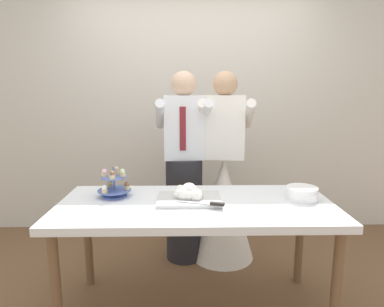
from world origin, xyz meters
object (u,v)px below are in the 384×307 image
object	(u,v)px
dessert_table	(196,213)
plate_stack	(302,193)
cupcake_stand	(114,185)
person_bride	(223,195)
main_cake_tray	(189,195)
person_groom	(184,178)

from	to	relation	value
dessert_table	plate_stack	size ratio (longest dim) A/B	8.46
dessert_table	cupcake_stand	world-z (taller)	cupcake_stand
person_bride	cupcake_stand	bearing A→B (deg)	-143.60
plate_stack	dessert_table	bearing A→B (deg)	-175.91
main_cake_tray	plate_stack	size ratio (longest dim) A/B	2.02
dessert_table	main_cake_tray	world-z (taller)	main_cake_tray
cupcake_stand	plate_stack	xyz separation A→B (m)	(1.28, -0.09, -0.04)
dessert_table	plate_stack	distance (m)	0.73
dessert_table	person_groom	bearing A→B (deg)	96.28
main_cake_tray	person_groom	bearing A→B (deg)	93.02
person_groom	main_cake_tray	bearing A→B (deg)	-86.98
dessert_table	person_bride	size ratio (longest dim) A/B	1.08
plate_stack	main_cake_tray	bearing A→B (deg)	-179.09
plate_stack	person_bride	world-z (taller)	person_bride
cupcake_stand	person_groom	bearing A→B (deg)	51.25
cupcake_stand	plate_stack	distance (m)	1.28
main_cake_tray	person_bride	size ratio (longest dim) A/B	0.26
cupcake_stand	plate_stack	world-z (taller)	cupcake_stand
dessert_table	plate_stack	xyz separation A→B (m)	(0.72, 0.05, 0.12)
plate_stack	person_bride	xyz separation A→B (m)	(-0.45, 0.70, -0.24)
main_cake_tray	plate_stack	xyz separation A→B (m)	(0.76, 0.01, 0.00)
main_cake_tray	person_bride	world-z (taller)	person_bride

